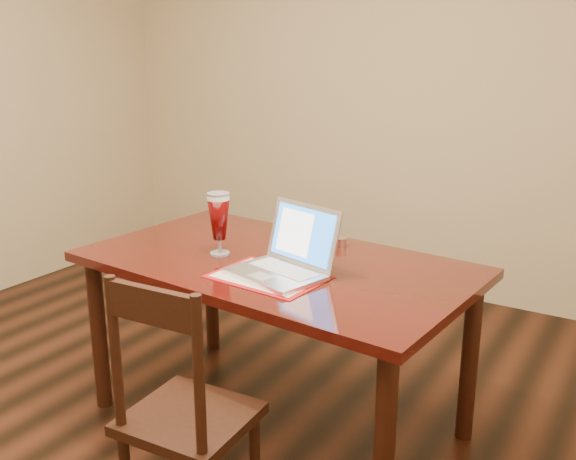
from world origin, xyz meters
The scene contains 3 objects.
room_shell centered at (0.00, 0.00, 1.76)m, with size 4.51×5.01×2.71m.
dining_table centered at (0.24, 0.60, 0.68)m, with size 1.70×1.04×1.04m.
dining_chair centered at (0.34, -0.12, 0.45)m, with size 0.43×0.41×0.95m.
Camera 1 is at (1.63, -1.54, 1.64)m, focal length 40.00 mm.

